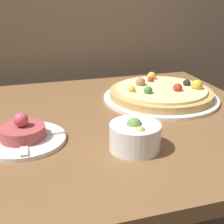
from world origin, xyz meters
name	(u,v)px	position (x,y,z in m)	size (l,w,h in m)	color
dining_table	(96,159)	(0.00, 0.41, 0.67)	(1.01, 0.83, 0.80)	brown
pizza_plate	(161,94)	(0.25, 0.52, 0.82)	(0.38, 0.38, 0.07)	white
tartare_plate	(23,135)	(-0.20, 0.33, 0.81)	(0.20, 0.20, 0.07)	white
small_bowl	(135,136)	(0.05, 0.22, 0.83)	(0.12, 0.12, 0.07)	white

